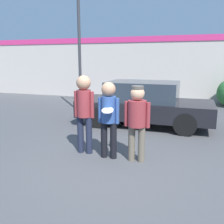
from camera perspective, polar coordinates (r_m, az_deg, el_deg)
ground_plane at (r=5.70m, az=0.04°, el=-10.77°), size 56.00×56.00×0.00m
storefront_building at (r=13.76m, az=11.74°, el=9.73°), size 24.00×0.22×3.42m
person_left at (r=5.82m, az=-6.40°, el=1.14°), size 0.49×0.33×1.85m
person_middle_with_frisbee at (r=5.50m, az=-0.79°, el=-0.39°), size 0.49×0.52×1.72m
person_right at (r=5.35m, az=5.74°, el=-1.03°), size 0.56×0.39×1.66m
parked_car_near at (r=8.51m, az=7.35°, el=1.97°), size 4.42×1.92×1.48m
street_lamp at (r=10.37m, az=-6.54°, el=19.93°), size 1.23×0.35×6.01m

